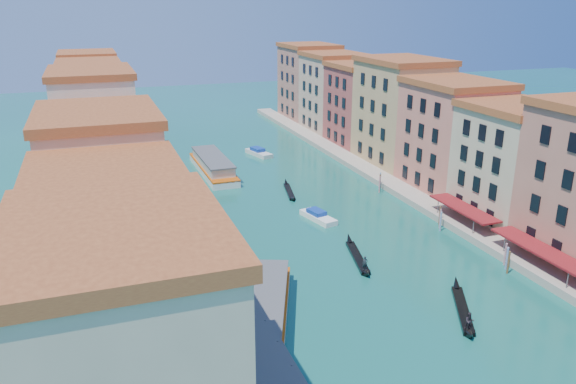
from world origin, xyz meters
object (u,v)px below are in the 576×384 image
Objects in this scene: vaporetto_near at (263,312)px; vaporetto_far at (213,165)px; gondola_right at (463,309)px; gondola_fore at (357,256)px.

vaporetto_near is 54.67m from vaporetto_far.
vaporetto_near is 20.94m from gondola_right.
vaporetto_far is (6.76, 54.25, 0.06)m from vaporetto_near.
vaporetto_far is 1.83× the size of gondola_fore.
gondola_fore is at bearing 134.59° from gondola_right.
gondola_right is at bearing 8.19° from vaporetto_near.
gondola_right is at bearing -77.59° from vaporetto_far.
vaporetto_near is at bearing -165.48° from gondola_right.
gondola_fore is at bearing -78.90° from vaporetto_far.
vaporetto_far is 44.63m from gondola_fore.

